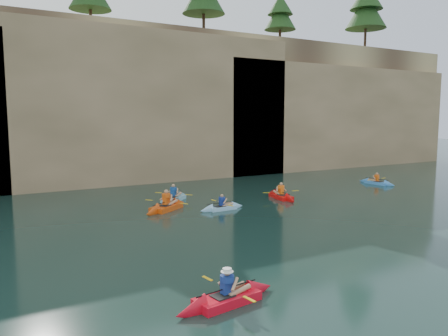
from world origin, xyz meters
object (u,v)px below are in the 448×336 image
kayaker_orange (166,207)px  kayaker_red_far (281,196)px  main_kayaker (227,298)px  kayaker_ltblue_near (222,207)px

kayaker_orange → kayaker_red_far: 7.18m
main_kayaker → kayaker_ltblue_near: (5.55, 10.08, -0.03)m
kayaker_orange → kayaker_ltblue_near: bearing=-62.4°
kayaker_orange → main_kayaker: bearing=-138.5°
kayaker_ltblue_near → kayaker_red_far: kayaker_red_far is taller
kayaker_orange → kayaker_ltblue_near: size_ratio=1.26×
main_kayaker → kayaker_orange: (3.00, 11.47, 0.01)m
kayaker_ltblue_near → kayaker_red_far: (4.63, 1.03, 0.02)m
kayaker_orange → kayaker_ltblue_near: 2.90m
kayaker_orange → kayaker_red_far: size_ratio=1.01×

